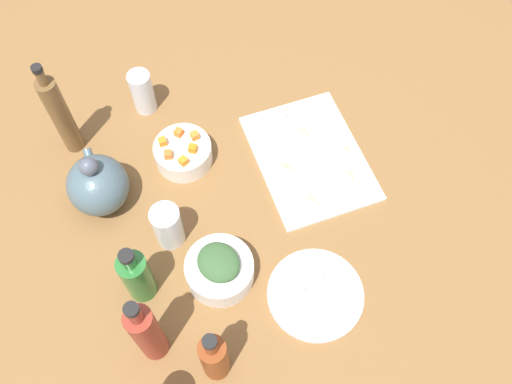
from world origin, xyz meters
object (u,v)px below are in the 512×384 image
(drinking_glass_0, at_px, (142,92))
(plate_tofu, at_px, (315,294))
(cutting_board, at_px, (309,158))
(bowl_carrots, at_px, (183,153))
(bottle_0, at_px, (137,276))
(bottle_2, at_px, (60,115))
(bottle_1, at_px, (214,357))
(bowl_greens, at_px, (220,271))
(teapot, at_px, (98,185))
(drinking_glass_2, at_px, (168,226))
(bottle_3, at_px, (147,333))

(drinking_glass_0, bearing_deg, plate_tofu, -161.98)
(cutting_board, xyz_separation_m, bowl_carrots, (0.11, 0.29, 0.02))
(cutting_board, distance_m, plate_tofu, 0.35)
(bottle_0, relative_size, bottle_2, 0.67)
(bottle_0, distance_m, bottle_1, 0.23)
(bowl_greens, xyz_separation_m, drinking_glass_0, (0.51, 0.03, 0.03))
(drinking_glass_0, bearing_deg, teapot, 144.05)
(bottle_1, distance_m, bottle_2, 0.66)
(bowl_carrots, bearing_deg, bottle_1, 170.07)
(bottle_0, distance_m, drinking_glass_0, 0.50)
(cutting_board, xyz_separation_m, drinking_glass_0, (0.30, 0.33, 0.06))
(bowl_greens, bearing_deg, drinking_glass_2, 30.20)
(bowl_greens, xyz_separation_m, bottle_2, (0.46, 0.23, 0.09))
(bowl_greens, distance_m, teapot, 0.34)
(teapot, distance_m, bottle_0, 0.25)
(cutting_board, distance_m, bowl_greens, 0.37)
(bowl_greens, distance_m, drinking_glass_2, 0.15)
(teapot, bearing_deg, bottle_1, -165.21)
(bottle_1, bearing_deg, bottle_3, 51.51)
(drinking_glass_2, bearing_deg, bowl_carrots, -25.61)
(plate_tofu, distance_m, bottle_2, 0.71)
(plate_tofu, bearing_deg, bottle_2, 34.99)
(cutting_board, distance_m, bottle_2, 0.60)
(drinking_glass_0, bearing_deg, bowl_greens, -176.91)
(plate_tofu, bearing_deg, bottle_3, 87.23)
(plate_tofu, height_order, bowl_greens, bowl_greens)
(bottle_2, relative_size, drinking_glass_0, 2.36)
(bottle_1, bearing_deg, cutting_board, -43.87)
(bowl_carrots, distance_m, bottle_3, 0.47)
(plate_tofu, distance_m, teapot, 0.55)
(teapot, xyz_separation_m, bottle_2, (0.18, 0.03, 0.06))
(teapot, height_order, bottle_2, bottle_2)
(drinking_glass_2, bearing_deg, bottle_1, -179.32)
(bowl_greens, bearing_deg, plate_tofu, -123.36)
(bottle_2, xyz_separation_m, drinking_glass_2, (-0.33, -0.15, -0.06))
(bowl_carrots, xyz_separation_m, bottle_2, (0.14, 0.24, 0.10))
(bowl_carrots, bearing_deg, bottle_3, 155.30)
(teapot, height_order, drinking_glass_2, teapot)
(cutting_board, xyz_separation_m, bottle_2, (0.25, 0.53, 0.12))
(bottle_1, bearing_deg, bowl_greens, -21.28)
(drinking_glass_2, bearing_deg, bottle_0, 136.44)
(drinking_glass_0, bearing_deg, bottle_3, 166.36)
(teapot, distance_m, drinking_glass_0, 0.28)
(bottle_0, xyz_separation_m, drinking_glass_2, (0.10, -0.09, -0.02))
(drinking_glass_0, bearing_deg, bottle_0, 163.82)
(bowl_greens, distance_m, bottle_3, 0.22)
(cutting_board, relative_size, bottle_3, 1.29)
(cutting_board, bearing_deg, bottle_2, 64.92)
(bowl_greens, xyz_separation_m, bottle_1, (-0.18, 0.07, 0.05))
(bowl_carrots, xyz_separation_m, teapot, (-0.04, 0.21, 0.04))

